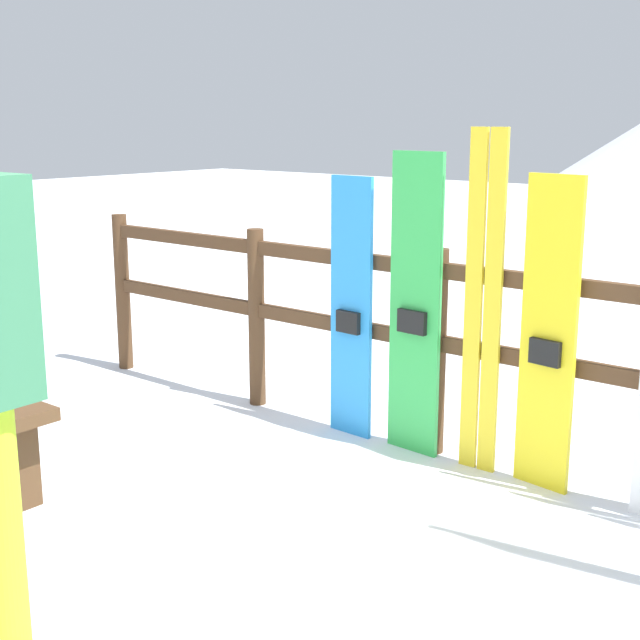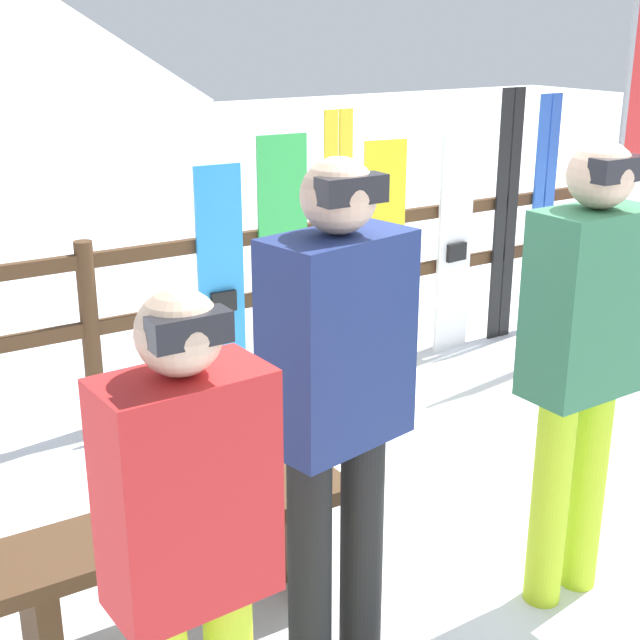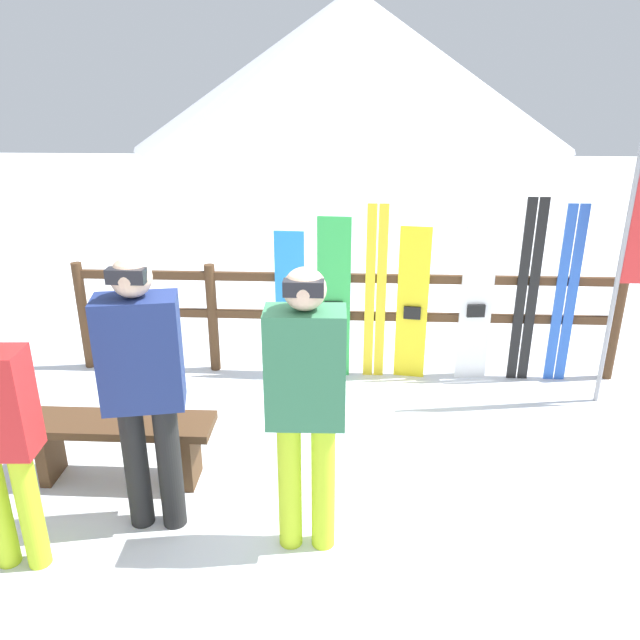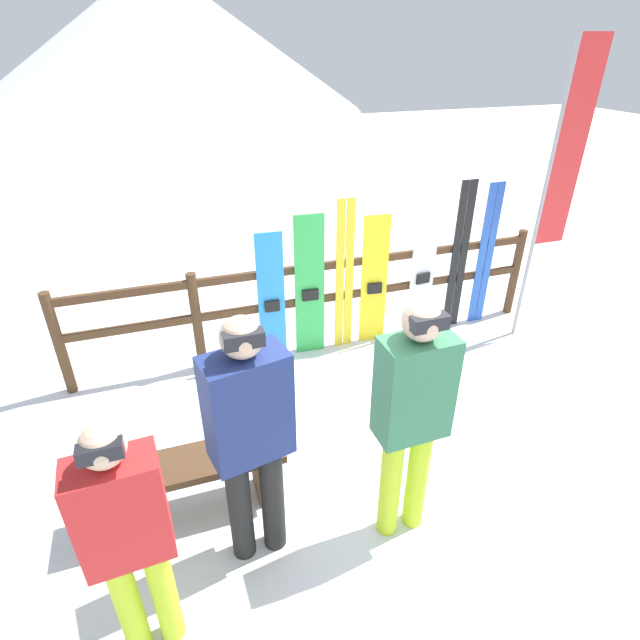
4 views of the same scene
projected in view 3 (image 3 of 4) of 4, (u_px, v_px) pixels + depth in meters
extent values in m
plane|color=white|center=(339.00, 495.00, 4.37)|extent=(40.00, 40.00, 0.00)
cone|color=silver|center=(353.00, 68.00, 25.53)|extent=(18.00, 18.00, 6.00)
cylinder|color=#4C331E|center=(84.00, 316.00, 6.11)|extent=(0.10, 0.10, 1.08)
cylinder|color=#4C331E|center=(213.00, 318.00, 6.05)|extent=(0.10, 0.10, 1.08)
cylinder|color=#4C331E|center=(344.00, 321.00, 5.99)|extent=(0.10, 0.10, 1.08)
cylinder|color=#4C331E|center=(478.00, 323.00, 5.93)|extent=(0.10, 0.10, 1.08)
cylinder|color=#4C331E|center=(615.00, 326.00, 5.87)|extent=(0.10, 0.10, 1.08)
cube|color=#4C331E|center=(344.00, 316.00, 5.97)|extent=(5.11, 0.05, 0.08)
cube|color=#4C331E|center=(345.00, 278.00, 5.83)|extent=(5.11, 0.05, 0.08)
cube|color=#4C331E|center=(116.00, 424.00, 4.38)|extent=(1.37, 0.36, 0.06)
cube|color=#4C331E|center=(50.00, 452.00, 4.49)|extent=(0.08, 0.29, 0.42)
cube|color=#4C331E|center=(191.00, 456.00, 4.45)|extent=(0.08, 0.29, 0.42)
cylinder|color=black|center=(136.00, 465.00, 3.95)|extent=(0.15, 0.15, 0.88)
cylinder|color=black|center=(170.00, 466.00, 3.94)|extent=(0.15, 0.15, 0.88)
cube|color=navy|center=(140.00, 353.00, 3.66)|extent=(0.52, 0.35, 0.69)
sphere|color=#D8B293|center=(131.00, 277.00, 3.49)|extent=(0.24, 0.24, 0.24)
cube|color=black|center=(126.00, 276.00, 3.41)|extent=(0.21, 0.08, 0.08)
cylinder|color=#B7D826|center=(290.00, 484.00, 3.77)|extent=(0.14, 0.14, 0.87)
cylinder|color=#B7D826|center=(323.00, 485.00, 3.76)|extent=(0.14, 0.14, 0.87)
cube|color=#33724C|center=(305.00, 368.00, 3.48)|extent=(0.46, 0.26, 0.69)
sphere|color=#D8B293|center=(305.00, 289.00, 3.31)|extent=(0.24, 0.24, 0.24)
cube|color=black|center=(304.00, 288.00, 3.23)|extent=(0.21, 0.08, 0.08)
cylinder|color=#B7D826|center=(30.00, 510.00, 3.62)|extent=(0.13, 0.13, 0.78)
cube|color=#288CE0|center=(290.00, 305.00, 5.89)|extent=(0.28, 0.04, 1.43)
cube|color=black|center=(290.00, 313.00, 5.90)|extent=(0.15, 0.04, 0.12)
cube|color=green|center=(334.00, 299.00, 5.85)|extent=(0.31, 0.05, 1.57)
cube|color=black|center=(334.00, 308.00, 5.85)|extent=(0.17, 0.04, 0.12)
cube|color=yellow|center=(370.00, 293.00, 5.81)|extent=(0.09, 0.02, 1.69)
cube|color=yellow|center=(381.00, 294.00, 5.81)|extent=(0.09, 0.02, 1.69)
cube|color=yellow|center=(412.00, 304.00, 5.83)|extent=(0.29, 0.06, 1.48)
cube|color=black|center=(412.00, 313.00, 5.83)|extent=(0.16, 0.05, 0.12)
cube|color=white|center=(476.00, 302.00, 5.79)|extent=(0.30, 0.05, 1.55)
cube|color=black|center=(476.00, 311.00, 5.79)|extent=(0.17, 0.05, 0.12)
cube|color=black|center=(521.00, 292.00, 5.74)|extent=(0.09, 0.02, 1.76)
cube|color=black|center=(533.00, 293.00, 5.73)|extent=(0.09, 0.02, 1.76)
cube|color=blue|center=(560.00, 296.00, 5.73)|extent=(0.09, 0.02, 1.70)
cube|color=blue|center=(572.00, 296.00, 5.73)|extent=(0.09, 0.02, 1.70)
cylinder|color=#99999E|center=(626.00, 232.00, 5.07)|extent=(0.04, 0.04, 3.10)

